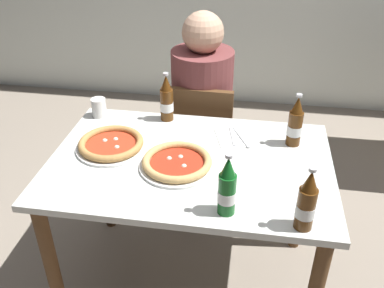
{
  "coord_description": "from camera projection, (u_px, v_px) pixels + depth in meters",
  "views": [
    {
      "loc": [
        0.24,
        -1.47,
        1.76
      ],
      "look_at": [
        0.0,
        0.05,
        0.8
      ],
      "focal_mm": 39.43,
      "sensor_mm": 36.0,
      "label": 1
    }
  ],
  "objects": [
    {
      "name": "beer_bottle_right",
      "position": [
        167.0,
        100.0,
        2.05
      ],
      "size": [
        0.07,
        0.07,
        0.25
      ],
      "color": "#512D0F",
      "rests_on": "dining_table_main"
    },
    {
      "name": "pizza_marinara_far",
      "position": [
        111.0,
        144.0,
        1.87
      ],
      "size": [
        0.31,
        0.31,
        0.04
      ],
      "color": "white",
      "rests_on": "dining_table_main"
    },
    {
      "name": "diner_seated",
      "position": [
        202.0,
        120.0,
        2.44
      ],
      "size": [
        0.34,
        0.34,
        1.21
      ],
      "color": "#2D3342",
      "rests_on": "ground_plane"
    },
    {
      "name": "beer_bottle_left",
      "position": [
        295.0,
        124.0,
        1.85
      ],
      "size": [
        0.07,
        0.07,
        0.25
      ],
      "color": "#512D0F",
      "rests_on": "dining_table_main"
    },
    {
      "name": "paper_cup",
      "position": [
        99.0,
        108.0,
        2.11
      ],
      "size": [
        0.07,
        0.07,
        0.09
      ],
      "primitive_type": "cylinder",
      "color": "white",
      "rests_on": "dining_table_main"
    },
    {
      "name": "ground_plane",
      "position": [
        190.0,
        279.0,
        2.19
      ],
      "size": [
        8.0,
        8.0,
        0.0
      ],
      "primitive_type": "plane",
      "color": "gray"
    },
    {
      "name": "dining_table_main",
      "position": [
        190.0,
        181.0,
        1.86
      ],
      "size": [
        1.2,
        0.8,
        0.75
      ],
      "color": "silver",
      "rests_on": "ground_plane"
    },
    {
      "name": "pizza_margherita_near",
      "position": [
        177.0,
        163.0,
        1.74
      ],
      "size": [
        0.31,
        0.31,
        0.04
      ],
      "color": "white",
      "rests_on": "dining_table_main"
    },
    {
      "name": "chair_behind_table",
      "position": [
        200.0,
        140.0,
        2.46
      ],
      "size": [
        0.41,
        0.41,
        0.85
      ],
      "rotation": [
        0.0,
        0.0,
        3.11
      ],
      "color": "brown",
      "rests_on": "ground_plane"
    },
    {
      "name": "napkin_with_cutlery",
      "position": [
        237.0,
        137.0,
        1.95
      ],
      "size": [
        0.22,
        0.22,
        0.01
      ],
      "color": "white",
      "rests_on": "dining_table_main"
    },
    {
      "name": "beer_bottle_extra",
      "position": [
        227.0,
        189.0,
        1.46
      ],
      "size": [
        0.07,
        0.07,
        0.25
      ],
      "color": "#14591E",
      "rests_on": "dining_table_main"
    },
    {
      "name": "beer_bottle_center",
      "position": [
        307.0,
        203.0,
        1.4
      ],
      "size": [
        0.07,
        0.07,
        0.25
      ],
      "color": "#512D0F",
      "rests_on": "dining_table_main"
    }
  ]
}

